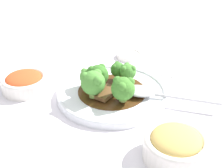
{
  "coord_description": "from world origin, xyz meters",
  "views": [
    {
      "loc": [
        -0.53,
        -0.33,
        0.4
      ],
      "look_at": [
        0.0,
        0.0,
        0.03
      ],
      "focal_mm": 50.0,
      "sensor_mm": 36.0,
      "label": 1
    }
  ],
  "objects": [
    {
      "name": "main_plate",
      "position": [
        0.0,
        0.0,
        0.01
      ],
      "size": [
        0.26,
        0.26,
        0.02
      ],
      "color": "white",
      "rests_on": "ground_plane"
    },
    {
      "name": "broccoli_floret_1",
      "position": [
        0.05,
        0.02,
        0.05
      ],
      "size": [
        0.04,
        0.04,
        0.04
      ],
      "color": "#8EB756",
      "rests_on": "main_plate"
    },
    {
      "name": "serving_spoon",
      "position": [
        0.02,
        -0.08,
        0.03
      ],
      "size": [
        0.09,
        0.22,
        0.01
      ],
      "color": "silver",
      "rests_on": "main_plate"
    },
    {
      "name": "ground_plane",
      "position": [
        0.0,
        0.0,
        0.0
      ],
      "size": [
        4.0,
        4.0,
        0.0
      ],
      "primitive_type": "plane",
      "color": "silver"
    },
    {
      "name": "broccoli_floret_3",
      "position": [
        -0.05,
        0.02,
        0.06
      ],
      "size": [
        0.05,
        0.05,
        0.06
      ],
      "color": "#7FA84C",
      "rests_on": "main_plate"
    },
    {
      "name": "broccoli_floret_2",
      "position": [
        -0.03,
        -0.05,
        0.05
      ],
      "size": [
        0.05,
        0.05,
        0.06
      ],
      "color": "#8EB756",
      "rests_on": "main_plate"
    },
    {
      "name": "broccoli_floret_5",
      "position": [
        -0.01,
        0.06,
        0.04
      ],
      "size": [
        0.04,
        0.04,
        0.04
      ],
      "color": "#7FA84C",
      "rests_on": "main_plate"
    },
    {
      "name": "broccoli_floret_4",
      "position": [
        0.05,
        -0.02,
        0.05
      ],
      "size": [
        0.04,
        0.04,
        0.05
      ],
      "color": "#7FA84C",
      "rests_on": "main_plate"
    },
    {
      "name": "beef_strip_2",
      "position": [
        0.01,
        -0.01,
        0.02
      ],
      "size": [
        0.08,
        0.04,
        0.01
      ],
      "color": "#56331E",
      "rests_on": "main_plate"
    },
    {
      "name": "side_bowl_kimchi",
      "position": [
        -0.09,
        0.2,
        0.02
      ],
      "size": [
        0.11,
        0.11,
        0.04
      ],
      "color": "white",
      "rests_on": "ground_plane"
    },
    {
      "name": "broccoli_floret_0",
      "position": [
        -0.01,
        0.03,
        0.05
      ],
      "size": [
        0.05,
        0.05,
        0.06
      ],
      "color": "#7FA84C",
      "rests_on": "main_plate"
    },
    {
      "name": "side_bowl_appetizer",
      "position": [
        -0.12,
        -0.2,
        0.03
      ],
      "size": [
        0.12,
        0.12,
        0.06
      ],
      "color": "white",
      "rests_on": "ground_plane"
    },
    {
      "name": "paper_napkin",
      "position": [
        0.2,
        -0.04,
        0.0
      ],
      "size": [
        0.1,
        0.11,
        0.01
      ],
      "color": "silver",
      "rests_on": "ground_plane"
    },
    {
      "name": "sauce_dish",
      "position": [
        0.21,
        0.07,
        0.01
      ],
      "size": [
        0.07,
        0.07,
        0.01
      ],
      "color": "white",
      "rests_on": "ground_plane"
    },
    {
      "name": "beef_strip_0",
      "position": [
        -0.03,
        -0.0,
        0.02
      ],
      "size": [
        0.06,
        0.04,
        0.01
      ],
      "color": "brown",
      "rests_on": "main_plate"
    },
    {
      "name": "beef_strip_1",
      "position": [
        0.01,
        0.06,
        0.02
      ],
      "size": [
        0.05,
        0.04,
        0.01
      ],
      "color": "#56331E",
      "rests_on": "main_plate"
    }
  ]
}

